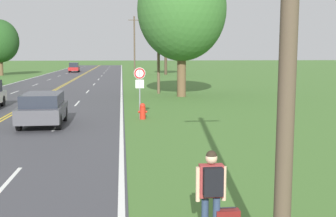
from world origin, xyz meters
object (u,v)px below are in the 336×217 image
fire_hydrant (143,111)px  hitchhiker_person (211,186)px  tree_right_cluster (0,41)px  car_dark_grey_suv_nearest (43,108)px  tree_far_back (166,36)px  tree_mid_treeline (182,10)px  car_red_suv_mid_near (74,67)px  traffic_sign (140,80)px

fire_hydrant → hitchhiker_person: bearing=-87.9°
tree_right_cluster → car_dark_grey_suv_nearest: 50.01m
fire_hydrant → tree_far_back: tree_far_back is taller
tree_mid_treeline → car_red_suv_mid_near: size_ratio=2.31×
hitchhiker_person → tree_mid_treeline: 26.69m
fire_hydrant → tree_mid_treeline: bearing=72.1°
hitchhiker_person → tree_right_cluster: bearing=18.5°
tree_mid_treeline → hitchhiker_person: bearing=-96.9°
car_red_suv_mid_near → car_dark_grey_suv_nearest: bearing=-176.9°
car_red_suv_mid_near → tree_far_back: bearing=-125.6°
tree_mid_treeline → tree_far_back: 34.93m
tree_far_back → car_dark_grey_suv_nearest: bearing=-102.8°
hitchhiker_person → car_red_suv_mid_near: car_red_suv_mid_near is taller
car_dark_grey_suv_nearest → traffic_sign: bearing=105.8°
fire_hydrant → tree_mid_treeline: size_ratio=0.08×
hitchhiker_person → car_red_suv_mid_near: size_ratio=0.36×
hitchhiker_person → tree_mid_treeline: size_ratio=0.16×
tree_mid_treeline → tree_right_cluster: size_ratio=1.26×
hitchhiker_person → tree_far_back: tree_far_back is taller
tree_mid_treeline → tree_right_cluster: tree_mid_treeline is taller
car_red_suv_mid_near → traffic_sign: bearing=-172.1°
tree_far_back → car_dark_grey_suv_nearest: 49.16m
traffic_sign → tree_right_cluster: size_ratio=0.31×
tree_far_back → fire_hydrant: bearing=-97.4°
tree_mid_treeline → car_dark_grey_suv_nearest: (-8.48, -12.79, -5.95)m
hitchhiker_person → car_red_suv_mid_near: (-10.26, 71.32, -0.11)m
tree_mid_treeline → car_dark_grey_suv_nearest: bearing=-123.5°
tree_mid_treeline → car_dark_grey_suv_nearest: tree_mid_treeline is taller
traffic_sign → tree_right_cluster: 50.16m
tree_right_cluster → car_dark_grey_suv_nearest: (14.85, -47.55, -4.46)m
tree_mid_treeline → tree_far_back: (2.37, 34.85, -0.54)m
tree_far_back → tree_right_cluster: bearing=-179.8°
hitchhiker_person → car_red_suv_mid_near: 72.06m
fire_hydrant → tree_mid_treeline: 13.50m
car_red_suv_mid_near → fire_hydrant: bearing=-172.0°
hitchhiker_person → car_red_suv_mid_near: bearing=8.2°
traffic_sign → car_dark_grey_suv_nearest: 5.04m
fire_hydrant → tree_mid_treeline: (3.66, 11.33, 6.36)m
traffic_sign → tree_right_cluster: bearing=113.0°
traffic_sign → car_dark_grey_suv_nearest: size_ratio=0.66×
traffic_sign → car_red_suv_mid_near: bearing=99.6°
hitchhiker_person → traffic_sign: size_ratio=0.62×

